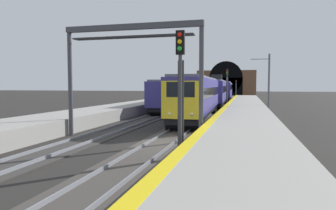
# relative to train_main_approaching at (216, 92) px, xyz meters

# --- Properties ---
(ground_plane) EXTENTS (320.00, 320.00, 0.00)m
(ground_plane) POSITION_rel_train_main_approaching_xyz_m (-31.83, 0.00, -2.37)
(ground_plane) COLOR #282623
(platform_right) EXTENTS (112.00, 4.53, 1.09)m
(platform_right) POSITION_rel_train_main_approaching_xyz_m (-31.83, -4.47, -1.82)
(platform_right) COLOR #9E9B93
(platform_right) RESTS_ON ground_plane
(platform_left) EXTENTS (112.00, 4.53, 1.09)m
(platform_left) POSITION_rel_train_main_approaching_xyz_m (-31.83, 9.23, -1.82)
(platform_left) COLOR #9E9B93
(platform_left) RESTS_ON ground_plane
(platform_right_edge_strip) EXTENTS (112.00, 0.50, 0.01)m
(platform_right_edge_strip) POSITION_rel_train_main_approaching_xyz_m (-31.83, -2.45, -1.27)
(platform_right_edge_strip) COLOR yellow
(platform_right_edge_strip) RESTS_ON platform_right
(track_main_line) EXTENTS (160.00, 2.81, 0.21)m
(track_main_line) POSITION_rel_train_main_approaching_xyz_m (-31.83, 0.00, -2.32)
(track_main_line) COLOR #423D38
(track_main_line) RESTS_ON ground_plane
(track_adjacent_line) EXTENTS (160.00, 2.60, 0.21)m
(track_adjacent_line) POSITION_rel_train_main_approaching_xyz_m (-31.83, 4.76, -2.32)
(track_adjacent_line) COLOR #383533
(track_adjacent_line) RESTS_ON ground_plane
(train_main_approaching) EXTENTS (55.82, 3.32, 5.04)m
(train_main_approaching) POSITION_rel_train_main_approaching_xyz_m (0.00, 0.00, 0.00)
(train_main_approaching) COLOR navy
(train_main_approaching) RESTS_ON ground_plane
(train_adjacent_platform) EXTENTS (60.44, 3.37, 4.87)m
(train_adjacent_platform) POSITION_rel_train_main_approaching_xyz_m (12.20, 4.76, -0.10)
(train_adjacent_platform) COLOR navy
(train_adjacent_platform) RESTS_ON ground_plane
(railway_signal_near) EXTENTS (0.39, 0.38, 5.75)m
(railway_signal_near) POSITION_rel_train_main_approaching_xyz_m (-35.11, -1.76, 1.08)
(railway_signal_near) COLOR #38383D
(railway_signal_near) RESTS_ON ground_plane
(railway_signal_mid) EXTENTS (0.39, 0.38, 5.80)m
(railway_signal_mid) POSITION_rel_train_main_approaching_xyz_m (-2.03, -1.76, 1.11)
(railway_signal_mid) COLOR #4C4C54
(railway_signal_mid) RESTS_ON ground_plane
(railway_signal_far) EXTENTS (0.39, 0.38, 4.86)m
(railway_signal_far) POSITION_rel_train_main_approaching_xyz_m (38.20, -1.76, 0.50)
(railway_signal_far) COLOR #4C4C54
(railway_signal_far) RESTS_ON ground_plane
(overhead_signal_gantry) EXTENTS (0.70, 9.05, 7.16)m
(overhead_signal_gantry) POSITION_rel_train_main_approaching_xyz_m (-30.34, 2.38, 3.07)
(overhead_signal_gantry) COLOR #3F3F47
(overhead_signal_gantry) RESTS_ON ground_plane
(tunnel_portal) EXTENTS (2.49, 20.23, 11.66)m
(tunnel_portal) POSITION_rel_train_main_approaching_xyz_m (59.13, 2.38, 1.96)
(tunnel_portal) COLOR brown
(tunnel_portal) RESTS_ON ground_plane
(catenary_mast_near) EXTENTS (0.22, 2.23, 7.05)m
(catenary_mast_near) POSITION_rel_train_main_approaching_xyz_m (-10.67, -7.09, 1.27)
(catenary_mast_near) COLOR #595B60
(catenary_mast_near) RESTS_ON ground_plane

